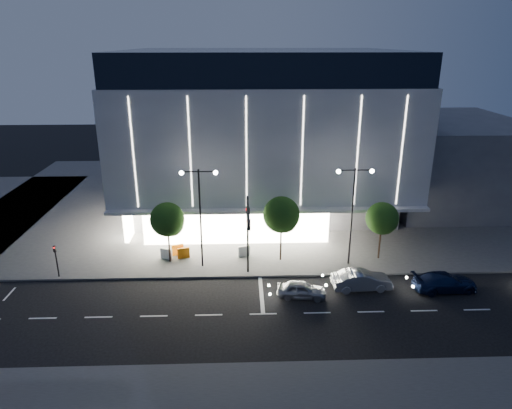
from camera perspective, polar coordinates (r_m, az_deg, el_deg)
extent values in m
plane|color=black|center=(35.70, -2.50, -12.25)|extent=(160.00, 160.00, 0.00)
cube|color=#474747|center=(57.62, 2.62, 0.70)|extent=(70.00, 40.00, 0.15)
cube|color=#4C4C51|center=(56.90, 0.65, 2.50)|extent=(28.00, 21.00, 4.00)
cube|color=#98999E|center=(53.16, 0.78, 9.60)|extent=(30.00, 25.00, 11.00)
cube|color=black|center=(52.37, 0.81, 17.15)|extent=(29.40, 24.50, 3.00)
cube|color=white|center=(44.33, -2.45, -2.67)|extent=(18.00, 0.40, 3.60)
cube|color=white|center=(50.53, -14.76, -0.44)|extent=(0.40, 10.00, 3.60)
cube|color=#98999E|center=(42.70, 1.53, -0.52)|extent=(30.00, 2.00, 0.30)
cube|color=white|center=(40.92, 1.61, 6.48)|extent=(24.00, 0.06, 10.00)
cube|color=#4C4C51|center=(61.56, 22.67, 5.20)|extent=(16.00, 20.00, 10.00)
cylinder|color=black|center=(38.31, -1.04, -3.95)|extent=(0.18, 0.18, 7.00)
cylinder|color=black|center=(34.31, -0.99, -0.55)|extent=(0.14, 5.80, 0.14)
cube|color=black|center=(35.17, -1.00, -1.07)|extent=(0.28, 0.18, 0.85)
cube|color=black|center=(32.94, -0.92, -2.56)|extent=(0.28, 0.18, 0.85)
sphere|color=#FF0C0C|center=(35.07, -1.20, -0.62)|extent=(0.14, 0.14, 0.14)
cylinder|color=black|center=(39.18, -6.94, -1.96)|extent=(0.16, 0.16, 9.00)
cylinder|color=black|center=(37.88, -8.26, 4.08)|extent=(1.40, 0.10, 0.10)
cylinder|color=black|center=(37.75, -6.15, 4.12)|extent=(1.40, 0.10, 0.10)
sphere|color=white|center=(37.99, -9.31, 3.92)|extent=(0.36, 0.36, 0.36)
sphere|color=white|center=(37.73, -5.08, 3.99)|extent=(0.36, 0.36, 0.36)
cylinder|color=black|center=(40.17, 11.87, -1.69)|extent=(0.16, 0.16, 9.00)
cylinder|color=black|center=(38.67, 11.31, 4.23)|extent=(1.40, 0.10, 0.10)
cylinder|color=black|center=(39.01, 13.32, 4.21)|extent=(1.40, 0.10, 0.10)
sphere|color=white|center=(38.54, 10.28, 4.09)|extent=(0.36, 0.36, 0.36)
sphere|color=white|center=(39.23, 14.29, 4.07)|extent=(0.36, 0.36, 0.36)
cylinder|color=black|center=(41.85, -23.64, -6.60)|extent=(0.12, 0.12, 3.00)
cube|color=black|center=(41.37, -23.87, -5.11)|extent=(0.22, 0.16, 0.55)
sphere|color=#FF0C0C|center=(41.22, -23.95, -4.98)|extent=(0.10, 0.10, 0.10)
cylinder|color=black|center=(41.48, -10.82, -4.83)|extent=(0.16, 0.16, 3.78)
sphere|color=#19370F|center=(40.58, -11.03, -1.85)|extent=(3.02, 3.02, 3.02)
sphere|color=#19370F|center=(40.92, -10.53, -2.44)|extent=(2.16, 2.16, 2.16)
sphere|color=#19370F|center=(40.60, -11.38, -2.35)|extent=(1.94, 1.94, 1.94)
cylinder|color=black|center=(41.07, 3.12, -4.53)|extent=(0.16, 0.16, 4.06)
sphere|color=#19370F|center=(40.10, 3.19, -1.28)|extent=(3.25, 3.25, 3.25)
sphere|color=#19370F|center=(40.53, 3.57, -1.94)|extent=(2.32, 2.32, 2.32)
sphere|color=#19370F|center=(40.07, 2.84, -1.83)|extent=(2.09, 2.09, 2.09)
cylinder|color=black|center=(42.88, 15.22, -4.46)|extent=(0.16, 0.16, 3.64)
sphere|color=#19370F|center=(42.03, 15.50, -1.68)|extent=(2.91, 2.91, 2.91)
sphere|color=#19370F|center=(42.48, 15.74, -2.22)|extent=(2.08, 2.08, 2.08)
sphere|color=#19370F|center=(41.94, 15.19, -2.15)|extent=(1.87, 1.87, 1.87)
imported|color=#9B9DA2|center=(36.29, 5.70, -10.56)|extent=(4.00, 2.03, 1.31)
imported|color=#B2B4BA|center=(38.10, 13.05, -9.21)|extent=(4.87, 1.96, 1.57)
imported|color=#111D41|center=(39.96, 22.52, -8.93)|extent=(5.25, 2.45, 1.48)
cube|color=orange|center=(43.14, -9.75, -5.58)|extent=(1.12, 0.63, 1.00)
cube|color=silver|center=(42.54, -11.14, -6.05)|extent=(1.12, 0.60, 1.00)
cube|color=orange|center=(42.40, -9.05, -6.00)|extent=(1.13, 0.50, 1.00)
cube|color=silver|center=(42.27, -1.53, -5.83)|extent=(1.12, 0.60, 1.00)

